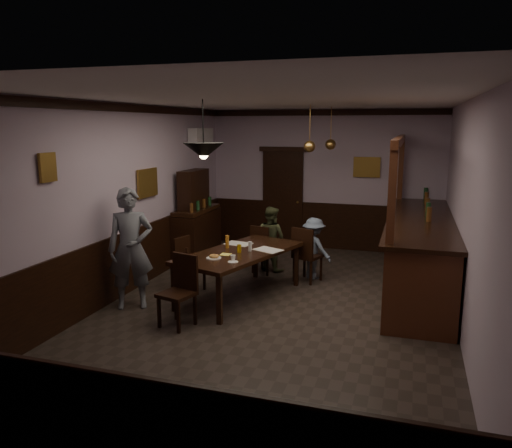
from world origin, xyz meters
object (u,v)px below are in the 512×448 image
at_px(chair_near, 180,287).
at_px(sideboard, 196,225).
at_px(bar_counter, 419,251).
at_px(chair_far_left, 263,247).
at_px(person_standing, 131,249).
at_px(pendant_iron, 204,151).
at_px(coffee_cup, 233,258).
at_px(pendant_brass_far, 330,145).
at_px(chair_far_right, 306,252).
at_px(pendant_brass_mid, 309,147).
at_px(person_seated_left, 271,238).
at_px(person_seated_right, 314,248).
at_px(chair_side, 187,261).
at_px(dining_table, 240,255).
at_px(soda_can, 239,249).

bearing_deg(chair_near, sideboard, 125.45).
bearing_deg(bar_counter, chair_far_left, 179.65).
height_order(person_standing, sideboard, sideboard).
bearing_deg(pendant_iron, coffee_cup, 29.50).
relative_size(person_standing, pendant_brass_far, 2.20).
xyz_separation_m(chair_far_right, pendant_brass_mid, (-0.05, 0.41, 1.77)).
height_order(chair_far_left, chair_near, chair_near).
xyz_separation_m(person_seated_left, pendant_iron, (-0.29, -2.38, 1.71)).
xyz_separation_m(chair_far_right, person_seated_right, (0.09, 0.26, 0.02)).
xyz_separation_m(chair_near, person_seated_right, (1.31, 2.60, 0.01)).
bearing_deg(person_standing, pendant_iron, -22.76).
bearing_deg(sideboard, chair_near, -69.66).
relative_size(chair_far_right, person_seated_left, 0.80).
height_order(chair_side, bar_counter, bar_counter).
distance_m(coffee_cup, pendant_iron, 1.57).
distance_m(dining_table, coffee_cup, 0.59).
distance_m(chair_side, pendant_brass_mid, 2.85).
xyz_separation_m(chair_side, soda_can, (0.96, -0.17, 0.33)).
distance_m(person_seated_right, bar_counter, 1.75).
height_order(chair_far_right, person_seated_left, person_seated_left).
bearing_deg(person_seated_left, pendant_iron, 105.57).
distance_m(chair_far_right, sideboard, 2.49).
relative_size(chair_side, person_seated_right, 0.81).
height_order(chair_near, person_seated_left, person_seated_left).
xyz_separation_m(chair_near, bar_counter, (3.06, 2.59, 0.10)).
distance_m(coffee_cup, pendant_brass_far, 3.52).
bearing_deg(pendant_brass_mid, person_seated_right, -45.46).
bearing_deg(pendant_brass_mid, dining_table, -117.24).
distance_m(chair_near, pendant_iron, 1.86).
bearing_deg(sideboard, pendant_brass_far, 14.99).
bearing_deg(pendant_brass_mid, chair_far_right, -82.81).
distance_m(person_standing, sideboard, 2.71).
height_order(chair_near, coffee_cup, chair_near).
xyz_separation_m(dining_table, soda_can, (0.02, -0.08, 0.12)).
bearing_deg(dining_table, person_standing, -147.80).
height_order(chair_far_right, chair_near, same).
xyz_separation_m(person_standing, person_seated_right, (2.28, 2.21, -0.35)).
distance_m(coffee_cup, soda_can, 0.50).
height_order(chair_side, sideboard, sideboard).
relative_size(person_standing, pendant_brass_mid, 2.20).
xyz_separation_m(chair_near, pendant_brass_far, (1.37, 3.75, 1.77)).
bearing_deg(chair_side, pendant_brass_mid, -35.56).
xyz_separation_m(person_seated_right, bar_counter, (1.75, -0.00, 0.08)).
height_order(coffee_cup, pendant_iron, pendant_iron).
xyz_separation_m(person_standing, person_seated_left, (1.43, 2.48, -0.29)).
bearing_deg(pendant_brass_far, person_seated_left, -136.05).
bearing_deg(pendant_brass_far, person_seated_right, -92.98).
relative_size(dining_table, bar_counter, 0.54).
distance_m(person_seated_left, coffee_cup, 2.19).
bearing_deg(dining_table, chair_side, 174.66).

